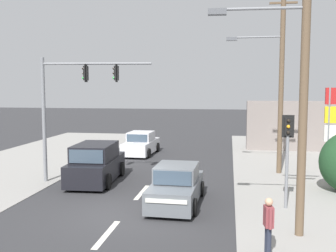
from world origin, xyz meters
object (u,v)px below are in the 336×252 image
object	(u,v)px
pedestal_signal_right_kerb	(287,146)
pedestrian_at_kerb	(268,223)
utility_pole_midground_right	(279,72)
suv_oncoming_mid	(96,164)
sedan_oncoming_near	(176,186)
utility_pole_foreground_right	(300,68)
traffic_signal_mast	(70,97)
sedan_kerbside_parked	(141,144)

from	to	relation	value
pedestal_signal_right_kerb	pedestrian_at_kerb	xyz separation A→B (m)	(-1.08, -4.45, -1.49)
utility_pole_midground_right	pedestrian_at_kerb	bearing A→B (deg)	-97.63
suv_oncoming_mid	pedestrian_at_kerb	bearing A→B (deg)	-44.90
utility_pole_midground_right	pedestal_signal_right_kerb	bearing A→B (deg)	-93.34
utility_pole_midground_right	sedan_oncoming_near	distance (m)	9.11
suv_oncoming_mid	pedestrian_at_kerb	size ratio (longest dim) A/B	2.84
utility_pole_foreground_right	suv_oncoming_mid	distance (m)	11.04
traffic_signal_mast	pedestal_signal_right_kerb	distance (m)	10.23
traffic_signal_mast	pedestrian_at_kerb	world-z (taller)	traffic_signal_mast
utility_pole_foreground_right	utility_pole_midground_right	size ratio (longest dim) A/B	0.96
pedestal_signal_right_kerb	suv_oncoming_mid	world-z (taller)	pedestal_signal_right_kerb
utility_pole_midground_right	pedestal_signal_right_kerb	size ratio (longest dim) A/B	2.81
suv_oncoming_mid	sedan_oncoming_near	distance (m)	5.28
pedestrian_at_kerb	utility_pole_foreground_right	bearing A→B (deg)	60.19
traffic_signal_mast	suv_oncoming_mid	bearing A→B (deg)	8.59
utility_pole_foreground_right	sedan_oncoming_near	size ratio (longest dim) A/B	2.24
suv_oncoming_mid	traffic_signal_mast	bearing A→B (deg)	-171.41
sedan_kerbside_parked	suv_oncoming_mid	bearing A→B (deg)	-92.78
utility_pole_foreground_right	pedestrian_at_kerb	distance (m)	4.66
sedan_kerbside_parked	suv_oncoming_mid	distance (m)	8.11
traffic_signal_mast	pedestal_signal_right_kerb	world-z (taller)	traffic_signal_mast
traffic_signal_mast	pedestrian_at_kerb	xyz separation A→B (m)	(8.61, -7.24, -3.22)
sedan_kerbside_parked	suv_oncoming_mid	world-z (taller)	suv_oncoming_mid
suv_oncoming_mid	sedan_oncoming_near	size ratio (longest dim) A/B	1.08
utility_pole_foreground_right	sedan_kerbside_parked	size ratio (longest dim) A/B	2.23
sedan_kerbside_parked	utility_pole_midground_right	bearing A→B (deg)	-29.09
utility_pole_foreground_right	suv_oncoming_mid	world-z (taller)	utility_pole_foreground_right
suv_oncoming_mid	pedestrian_at_kerb	xyz separation A→B (m)	(7.44, -7.42, 0.04)
sedan_oncoming_near	sedan_kerbside_parked	bearing A→B (deg)	109.59
pedestal_signal_right_kerb	sedan_kerbside_parked	distance (m)	13.83
utility_pole_midground_right	traffic_signal_mast	size ratio (longest dim) A/B	1.67
pedestrian_at_kerb	suv_oncoming_mid	bearing A→B (deg)	135.10
pedestal_signal_right_kerb	sedan_oncoming_near	size ratio (longest dim) A/B	0.83
pedestal_signal_right_kerb	suv_oncoming_mid	size ratio (longest dim) A/B	0.77
traffic_signal_mast	pedestal_signal_right_kerb	xyz separation A→B (m)	(9.69, -2.79, -1.73)
sedan_kerbside_parked	sedan_oncoming_near	size ratio (longest dim) A/B	1.00
utility_pole_midground_right	suv_oncoming_mid	size ratio (longest dim) A/B	2.17
utility_pole_foreground_right	sedan_oncoming_near	bearing A→B (deg)	146.21
utility_pole_midground_right	sedan_oncoming_near	xyz separation A→B (m)	(-4.55, -6.37, -4.67)
utility_pole_midground_right	sedan_kerbside_parked	bearing A→B (deg)	150.91
utility_pole_midground_right	suv_oncoming_mid	xyz separation A→B (m)	(-8.89, -3.37, -4.49)
sedan_oncoming_near	traffic_signal_mast	bearing A→B (deg)	152.85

